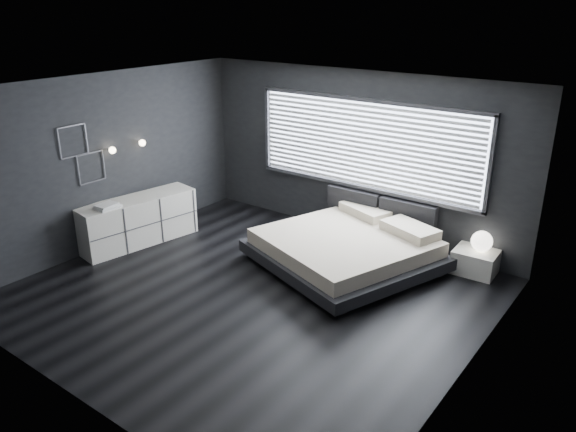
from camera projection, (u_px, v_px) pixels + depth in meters
The scene contains 12 objects.
room at pixel (249, 199), 7.32m from camera, with size 6.04×6.00×2.80m.
window at pixel (365, 145), 9.15m from camera, with size 4.14×0.09×1.52m.
headboard at pixel (380, 210), 9.29m from camera, with size 1.96×0.16×0.52m.
sconce_near at pixel (112, 150), 8.89m from camera, with size 0.18×0.11×0.11m.
sconce_far at pixel (142, 143), 9.34m from camera, with size 0.18×0.11×0.11m.
wall_art_upper at pixel (73, 141), 8.40m from camera, with size 0.01×0.48×0.48m.
wall_art_lower at pixel (92, 168), 8.76m from camera, with size 0.01×0.48×0.48m.
bed at pixel (347, 247), 8.60m from camera, with size 3.06×2.99×0.63m.
nightstand at pixel (475, 262), 8.38m from camera, with size 0.62×0.51×0.36m, color silver.
orb_lamp at pixel (482, 241), 8.25m from camera, with size 0.31×0.31×0.31m, color white.
dresser at pixel (138, 221), 9.33m from camera, with size 0.87×2.04×0.79m.
book_stack at pixel (107, 206), 8.74m from camera, with size 0.29×0.37×0.07m.
Camera 1 is at (4.53, -5.23, 3.86)m, focal length 35.00 mm.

